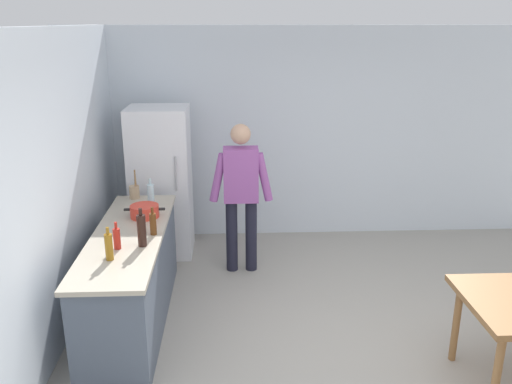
# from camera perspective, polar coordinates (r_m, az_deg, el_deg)

# --- Properties ---
(ground_plane) EXTENTS (14.00, 14.00, 0.00)m
(ground_plane) POSITION_cam_1_polar(r_m,az_deg,el_deg) (4.74, 11.10, -17.81)
(ground_plane) COLOR #9E998E
(wall_back) EXTENTS (6.40, 0.12, 2.70)m
(wall_back) POSITION_cam_1_polar(r_m,az_deg,el_deg) (6.94, 6.09, 6.25)
(wall_back) COLOR silver
(wall_back) RESTS_ON ground_plane
(wall_left) EXTENTS (0.12, 5.60, 2.70)m
(wall_left) POSITION_cam_1_polar(r_m,az_deg,el_deg) (4.44, -23.04, -1.79)
(wall_left) COLOR silver
(wall_left) RESTS_ON ground_plane
(kitchen_counter) EXTENTS (0.64, 2.20, 0.90)m
(kitchen_counter) POSITION_cam_1_polar(r_m,az_deg,el_deg) (5.16, -13.23, -8.93)
(kitchen_counter) COLOR #4C5666
(kitchen_counter) RESTS_ON ground_plane
(refrigerator) EXTENTS (0.70, 0.67, 1.80)m
(refrigerator) POSITION_cam_1_polar(r_m,az_deg,el_deg) (6.45, -10.17, 1.04)
(refrigerator) COLOR white
(refrigerator) RESTS_ON ground_plane
(person) EXTENTS (0.70, 0.22, 1.70)m
(person) POSITION_cam_1_polar(r_m,az_deg,el_deg) (5.84, -1.62, 0.35)
(person) COLOR #1E1E2D
(person) RESTS_ON ground_plane
(cooking_pot) EXTENTS (0.40, 0.28, 0.12)m
(cooking_pot) POSITION_cam_1_polar(r_m,az_deg,el_deg) (5.32, -11.89, -2.03)
(cooking_pot) COLOR red
(cooking_pot) RESTS_ON kitchen_counter
(utensil_jar) EXTENTS (0.11, 0.11, 0.32)m
(utensil_jar) POSITION_cam_1_polar(r_m,az_deg,el_deg) (5.90, -12.95, 0.07)
(utensil_jar) COLOR tan
(utensil_jar) RESTS_ON kitchen_counter
(bottle_water_clear) EXTENTS (0.07, 0.07, 0.30)m
(bottle_water_clear) POSITION_cam_1_polar(r_m,az_deg,el_deg) (5.58, -11.24, -0.33)
(bottle_water_clear) COLOR silver
(bottle_water_clear) RESTS_ON kitchen_counter
(bottle_oil_amber) EXTENTS (0.06, 0.06, 0.28)m
(bottle_oil_amber) POSITION_cam_1_polar(r_m,az_deg,el_deg) (4.43, -15.54, -5.66)
(bottle_oil_amber) COLOR #996619
(bottle_oil_amber) RESTS_ON kitchen_counter
(bottle_wine_dark) EXTENTS (0.08, 0.08, 0.34)m
(bottle_wine_dark) POSITION_cam_1_polar(r_m,az_deg,el_deg) (4.62, -12.20, -4.02)
(bottle_wine_dark) COLOR black
(bottle_wine_dark) RESTS_ON kitchen_counter
(bottle_sauce_red) EXTENTS (0.06, 0.06, 0.24)m
(bottle_sauce_red) POSITION_cam_1_polar(r_m,az_deg,el_deg) (4.63, -14.74, -4.82)
(bottle_sauce_red) COLOR #B22319
(bottle_sauce_red) RESTS_ON kitchen_counter
(bottle_beer_brown) EXTENTS (0.06, 0.06, 0.26)m
(bottle_beer_brown) POSITION_cam_1_polar(r_m,az_deg,el_deg) (4.86, -11.02, -3.34)
(bottle_beer_brown) COLOR #5B3314
(bottle_beer_brown) RESTS_ON kitchen_counter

